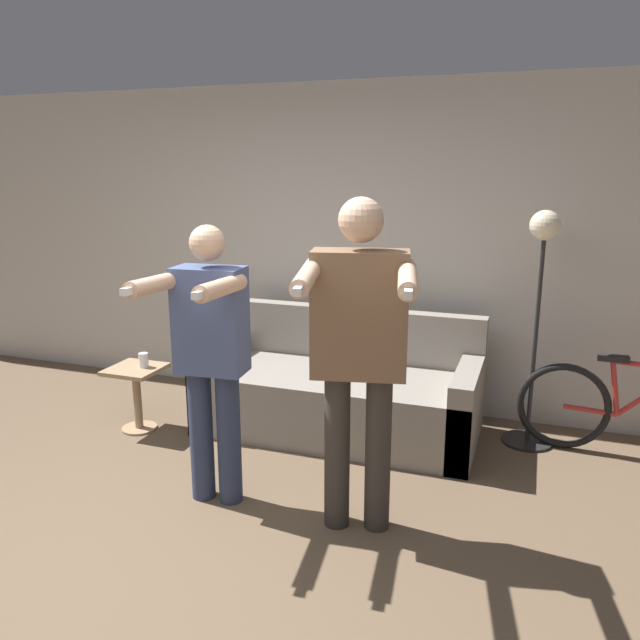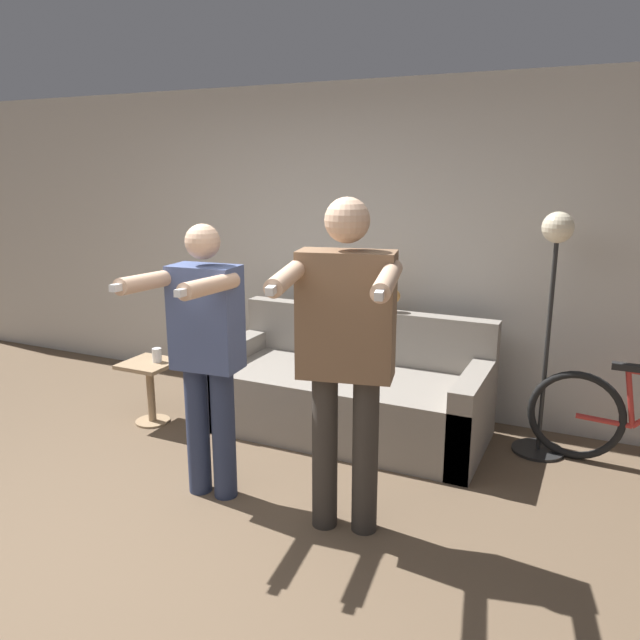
{
  "view_description": "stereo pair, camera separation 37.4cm",
  "coord_description": "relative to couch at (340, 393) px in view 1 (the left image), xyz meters",
  "views": [
    {
      "loc": [
        1.72,
        -2.3,
        1.95
      ],
      "look_at": [
        0.45,
        1.29,
        1.01
      ],
      "focal_mm": 35.0,
      "sensor_mm": 36.0,
      "label": 1
    },
    {
      "loc": [
        2.06,
        -2.16,
        1.95
      ],
      "look_at": [
        0.45,
        1.29,
        1.01
      ],
      "focal_mm": 35.0,
      "sensor_mm": 36.0,
      "label": 2
    }
  ],
  "objects": [
    {
      "name": "floor_lamp",
      "position": [
        1.36,
        0.23,
        0.87
      ],
      "size": [
        0.36,
        0.36,
        1.67
      ],
      "color": "black",
      "rests_on": "ground_plane"
    },
    {
      "name": "cup",
      "position": [
        -1.39,
        -0.48,
        0.26
      ],
      "size": [
        0.07,
        0.07,
        0.11
      ],
      "color": "white",
      "rests_on": "side_table"
    },
    {
      "name": "bicycle",
      "position": [
        2.04,
        0.22,
        0.04
      ],
      "size": [
        1.54,
        0.07,
        0.72
      ],
      "color": "black",
      "rests_on": "ground_plane"
    },
    {
      "name": "couch",
      "position": [
        0.0,
        0.0,
        0.0
      ],
      "size": [
        2.05,
        0.91,
        0.87
      ],
      "color": "gray",
      "rests_on": "ground_plane"
    },
    {
      "name": "wall_back",
      "position": [
        -0.38,
        0.65,
        1.01
      ],
      "size": [
        10.0,
        0.05,
        2.6
      ],
      "color": "beige",
      "rests_on": "ground_plane"
    },
    {
      "name": "person_left",
      "position": [
        -0.38,
        -1.24,
        0.65
      ],
      "size": [
        0.5,
        0.7,
        1.64
      ],
      "rotation": [
        0.0,
        0.0,
        0.09
      ],
      "color": "#2D3856",
      "rests_on": "ground_plane"
    },
    {
      "name": "cat",
      "position": [
        0.09,
        0.35,
        0.66
      ],
      "size": [
        0.49,
        0.12,
        0.18
      ],
      "color": "tan",
      "rests_on": "couch"
    },
    {
      "name": "person_right",
      "position": [
        0.49,
        -1.23,
        0.78
      ],
      "size": [
        0.65,
        0.76,
        1.81
      ],
      "rotation": [
        0.0,
        0.0,
        0.21
      ],
      "color": "#38332D",
      "rests_on": "ground_plane"
    },
    {
      "name": "ground_plane",
      "position": [
        -0.38,
        -1.92,
        -0.29
      ],
      "size": [
        16.0,
        16.0,
        0.0
      ],
      "primitive_type": "plane",
      "color": "brown"
    },
    {
      "name": "side_table",
      "position": [
        -1.44,
        -0.51,
        0.06
      ],
      "size": [
        0.38,
        0.38,
        0.49
      ],
      "color": "#A38460",
      "rests_on": "ground_plane"
    }
  ]
}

